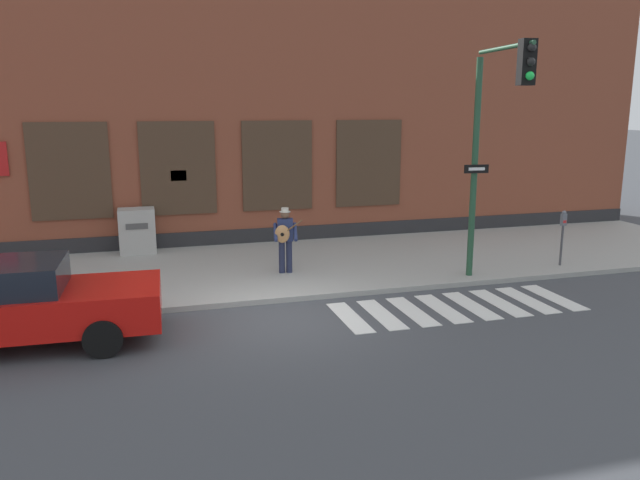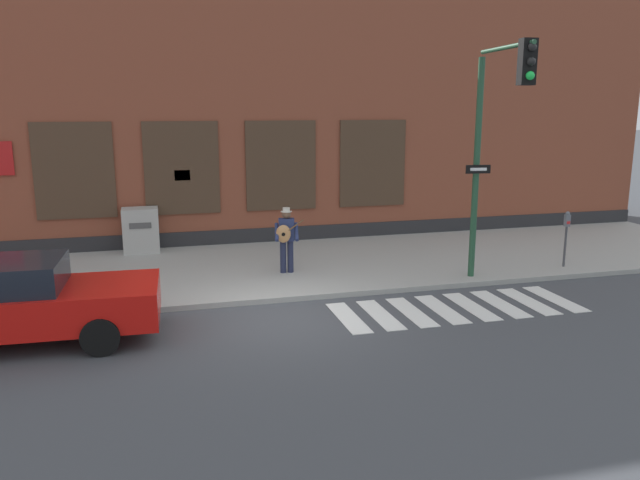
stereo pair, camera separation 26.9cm
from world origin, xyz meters
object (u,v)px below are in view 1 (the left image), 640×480
busker (285,236)px  utility_box (137,231)px  red_car (22,304)px  parking_meter (563,229)px  traffic_light (494,125)px

busker → utility_box: 4.75m
red_car → utility_box: red_car is taller
parking_meter → utility_box: bearing=156.8°
red_car → busker: (5.43, 3.06, 0.27)m
traffic_light → parking_meter: (2.84, 1.09, -2.69)m
busker → parking_meter: 7.12m
red_car → traffic_light: (9.60, 0.71, 2.99)m
red_car → parking_meter: bearing=8.2°
traffic_light → utility_box: traffic_light is taller
busker → utility_box: busker is taller
busker → parking_meter: (7.00, -1.26, 0.03)m
parking_meter → traffic_light: bearing=-159.0°
traffic_light → parking_meter: 4.06m
traffic_light → parking_meter: size_ratio=3.70×
busker → utility_box: size_ratio=1.29×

